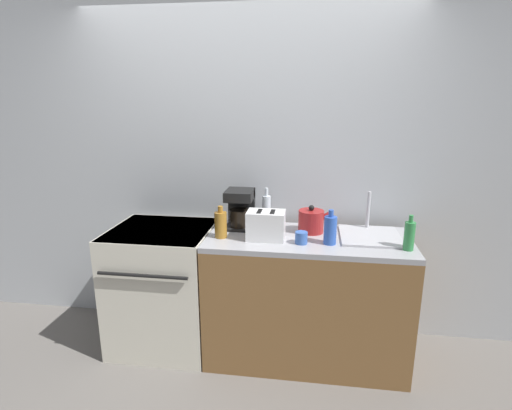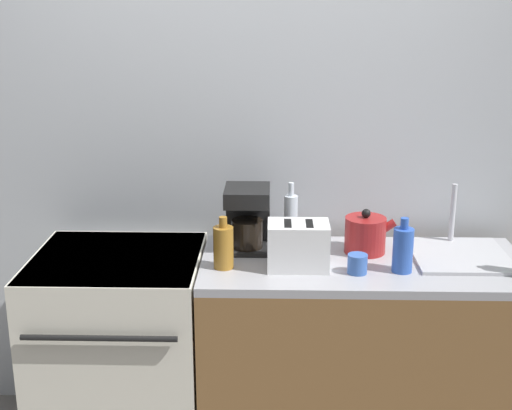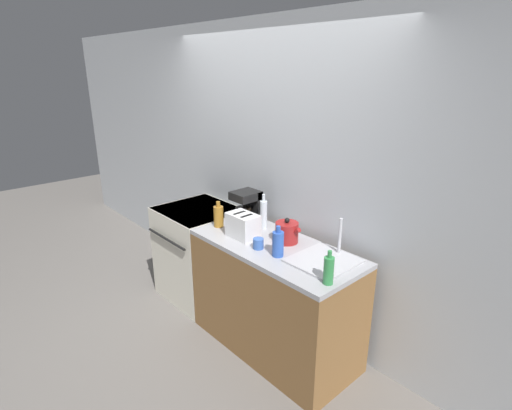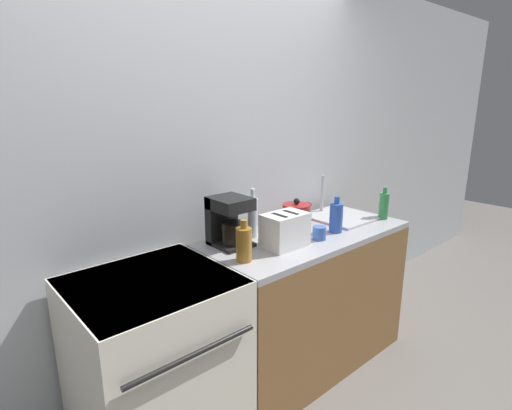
{
  "view_description": "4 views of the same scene",
  "coord_description": "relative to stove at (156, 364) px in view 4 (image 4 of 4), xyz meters",
  "views": [
    {
      "loc": [
        0.51,
        -2.3,
        1.84
      ],
      "look_at": [
        0.13,
        0.36,
        1.12
      ],
      "focal_mm": 28.0,
      "sensor_mm": 36.0,
      "label": 1
    },
    {
      "loc": [
        0.11,
        -2.53,
        2.03
      ],
      "look_at": [
        0.03,
        0.4,
        1.14
      ],
      "focal_mm": 50.0,
      "sensor_mm": 36.0,
      "label": 2
    },
    {
      "loc": [
        2.46,
        -1.65,
        2.22
      ],
      "look_at": [
        0.17,
        0.41,
        1.14
      ],
      "focal_mm": 28.0,
      "sensor_mm": 36.0,
      "label": 3
    },
    {
      "loc": [
        -1.33,
        -1.26,
        1.73
      ],
      "look_at": [
        0.08,
        0.33,
        1.17
      ],
      "focal_mm": 28.0,
      "sensor_mm": 36.0,
      "label": 4
    }
  ],
  "objects": [
    {
      "name": "wall_back",
      "position": [
        0.57,
        0.39,
        0.83
      ],
      "size": [
        8.0,
        0.05,
        2.6
      ],
      "color": "silver",
      "rests_on": "ground_plane"
    },
    {
      "name": "stove",
      "position": [
        0.0,
        0.0,
        0.0
      ],
      "size": [
        0.73,
        0.71,
        0.92
      ],
      "color": "silver",
      "rests_on": "ground_plane"
    },
    {
      "name": "counter_block",
      "position": [
        1.07,
        -0.02,
        -0.01
      ],
      "size": [
        1.39,
        0.63,
        0.92
      ],
      "color": "brown",
      "rests_on": "ground_plane"
    },
    {
      "name": "kettle",
      "position": [
        1.09,
        0.09,
        0.53
      ],
      "size": [
        0.23,
        0.18,
        0.2
      ],
      "color": "maroon",
      "rests_on": "counter_block"
    },
    {
      "name": "toaster",
      "position": [
        0.78,
        -0.1,
        0.55
      ],
      "size": [
        0.25,
        0.17,
        0.19
      ],
      "color": "white",
      "rests_on": "counter_block"
    },
    {
      "name": "coffee_maker",
      "position": [
        0.57,
        0.14,
        0.6
      ],
      "size": [
        0.2,
        0.23,
        0.28
      ],
      "color": "black",
      "rests_on": "counter_block"
    },
    {
      "name": "sink_tray",
      "position": [
        1.49,
        0.05,
        0.46
      ],
      "size": [
        0.4,
        0.43,
        0.28
      ],
      "color": "#B7B7BC",
      "rests_on": "counter_block"
    },
    {
      "name": "bottle_clear",
      "position": [
        0.76,
        0.15,
        0.57
      ],
      "size": [
        0.06,
        0.06,
        0.3
      ],
      "color": "silver",
      "rests_on": "counter_block"
    },
    {
      "name": "bottle_blue",
      "position": [
        1.21,
        -0.13,
        0.54
      ],
      "size": [
        0.08,
        0.08,
        0.23
      ],
      "color": "#2D56B7",
      "rests_on": "counter_block"
    },
    {
      "name": "bottle_green",
      "position": [
        1.69,
        -0.17,
        0.54
      ],
      "size": [
        0.07,
        0.07,
        0.23
      ],
      "color": "#338C47",
      "rests_on": "counter_block"
    },
    {
      "name": "bottle_amber",
      "position": [
        0.48,
        -0.11,
        0.54
      ],
      "size": [
        0.08,
        0.08,
        0.22
      ],
      "color": "#9E6B23",
      "rests_on": "counter_block"
    },
    {
      "name": "cup_blue",
      "position": [
        1.02,
        -0.16,
        0.49
      ],
      "size": [
        0.08,
        0.08,
        0.08
      ],
      "color": "#3860B2",
      "rests_on": "counter_block"
    }
  ]
}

